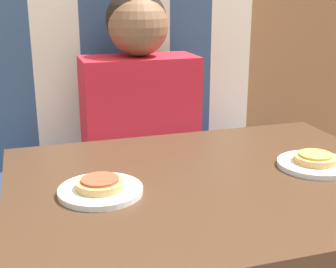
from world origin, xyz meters
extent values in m
cube|color=navy|center=(0.00, 0.66, 0.24)|extent=(1.02, 0.58, 0.47)
cube|color=navy|center=(-0.43, 0.90, 0.80)|extent=(0.17, 0.09, 0.65)
cube|color=beige|center=(-0.26, 0.90, 0.80)|extent=(0.17, 0.09, 0.65)
cube|color=navy|center=(-0.09, 0.90, 0.80)|extent=(0.17, 0.09, 0.65)
cube|color=beige|center=(0.09, 0.90, 0.80)|extent=(0.17, 0.09, 0.65)
cube|color=navy|center=(0.26, 0.90, 0.80)|extent=(0.17, 0.09, 0.65)
cube|color=beige|center=(0.43, 0.90, 0.80)|extent=(0.17, 0.09, 0.65)
cube|color=#422B1C|center=(0.00, 0.00, 0.71)|extent=(0.88, 0.67, 0.03)
cube|color=red|center=(0.00, 0.66, 0.69)|extent=(0.39, 0.19, 0.43)
sphere|color=brown|center=(0.00, 0.66, 1.01)|extent=(0.20, 0.20, 0.20)
sphere|color=black|center=(0.00, 0.69, 1.02)|extent=(0.20, 0.20, 0.20)
cylinder|color=white|center=(-0.25, -0.01, 0.74)|extent=(0.17, 0.17, 0.01)
cylinder|color=white|center=(0.25, -0.01, 0.74)|extent=(0.17, 0.17, 0.01)
cylinder|color=tan|center=(-0.25, -0.01, 0.75)|extent=(0.10, 0.10, 0.02)
cylinder|color=#AD472D|center=(-0.25, -0.01, 0.76)|extent=(0.08, 0.08, 0.01)
cylinder|color=tan|center=(0.25, -0.01, 0.75)|extent=(0.10, 0.10, 0.02)
cylinder|color=gold|center=(0.25, -0.01, 0.76)|extent=(0.08, 0.08, 0.01)
camera|label=1|loc=(-0.38, -0.87, 1.12)|focal=50.00mm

